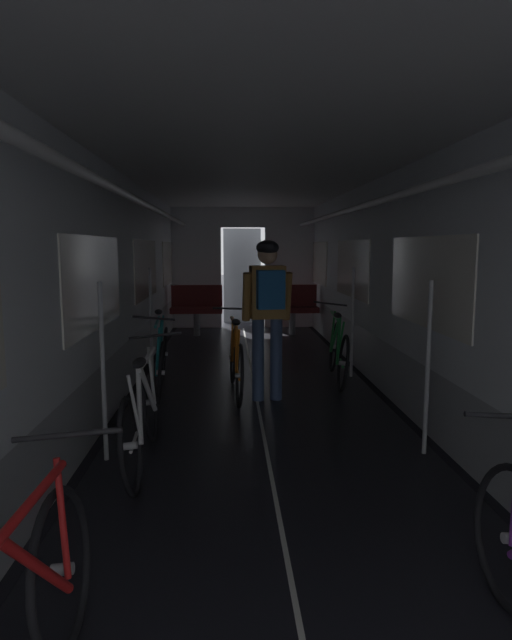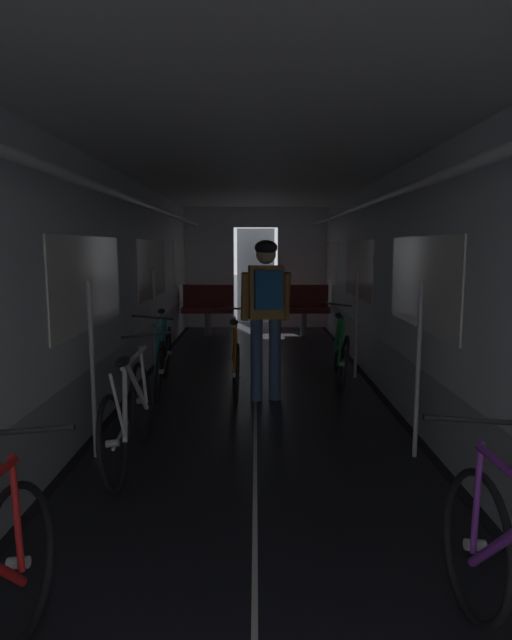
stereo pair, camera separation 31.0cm
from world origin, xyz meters
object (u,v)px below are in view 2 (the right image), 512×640
at_px(bicycle_white, 130,414).
at_px(person_cyclist_aisle, 267,302).
at_px(bicycle_orange_in_aisle, 236,361).
at_px(bicycle_green, 341,352).
at_px(bench_seat_far_left, 208,305).
at_px(bench_seat_far_right, 304,305).
at_px(bicycle_teal, 164,357).

relative_size(bicycle_white, person_cyclist_aisle, 0.98).
bearing_deg(bicycle_orange_in_aisle, bicycle_green, 22.74).
bearing_deg(bicycle_white, bench_seat_far_left, 89.35).
xyz_separation_m(person_cyclist_aisle, bicycle_orange_in_aisle, (-0.34, 0.26, -0.69)).
relative_size(bench_seat_far_right, bicycle_orange_in_aisle, 0.58).
bearing_deg(bicycle_green, bench_seat_far_left, 118.45).
relative_size(bench_seat_far_left, bicycle_green, 0.58).
distance_m(person_cyclist_aisle, bicycle_orange_in_aisle, 0.81).
height_order(bicycle_white, bicycle_orange_in_aisle, bicycle_white).
bearing_deg(bench_seat_far_right, bicycle_orange_in_aisle, -105.19).
xyz_separation_m(bicycle_white, person_cyclist_aisle, (1.09, 1.67, 0.69)).
distance_m(bicycle_teal, bicycle_orange_in_aisle, 0.87).
xyz_separation_m(bicycle_green, bicycle_orange_in_aisle, (-1.27, -0.53, 0.00)).
height_order(bicycle_green, person_cyclist_aisle, person_cyclist_aisle).
height_order(bench_seat_far_right, bicycle_teal, bench_seat_far_right).
bearing_deg(bench_seat_far_right, bicycle_white, -107.13).
xyz_separation_m(bench_seat_far_right, bicycle_white, (-1.87, -6.06, -0.19)).
bearing_deg(person_cyclist_aisle, bicycle_teal, 158.57).
relative_size(bench_seat_far_right, bicycle_white, 0.58).
xyz_separation_m(bicycle_white, bicycle_orange_in_aisle, (0.75, 1.93, 0.00)).
distance_m(bench_seat_far_left, bench_seat_far_right, 1.80).
relative_size(person_cyclist_aisle, bicycle_orange_in_aisle, 1.02).
bearing_deg(bench_seat_far_right, bicycle_teal, -116.66).
xyz_separation_m(bench_seat_far_left, bicycle_orange_in_aisle, (0.68, -4.13, -0.18)).
bearing_deg(bicycle_teal, bicycle_orange_in_aisle, -13.40).
bearing_deg(bicycle_teal, bench_seat_far_right, 63.34).
xyz_separation_m(bench_seat_far_left, person_cyclist_aisle, (1.02, -4.40, 0.50)).
height_order(bench_seat_far_left, bicycle_orange_in_aisle, bench_seat_far_left).
bearing_deg(bicycle_orange_in_aisle, person_cyclist_aisle, -37.97).
bearing_deg(bicycle_green, bicycle_orange_in_aisle, -157.26).
xyz_separation_m(bicycle_teal, person_cyclist_aisle, (1.19, -0.47, 0.69)).
relative_size(bicycle_green, person_cyclist_aisle, 0.98).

